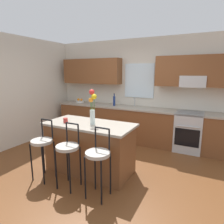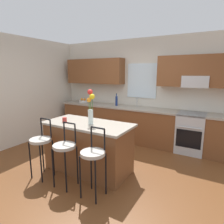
{
  "view_description": "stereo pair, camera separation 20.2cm",
  "coord_description": "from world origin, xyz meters",
  "px_view_note": "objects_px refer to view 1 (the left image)",
  "views": [
    {
      "loc": [
        1.75,
        -3.02,
        1.83
      ],
      "look_at": [
        -0.08,
        0.55,
        1.0
      ],
      "focal_mm": 31.08,
      "sensor_mm": 36.0,
      "label": 1
    },
    {
      "loc": [
        1.93,
        -2.93,
        1.83
      ],
      "look_at": [
        -0.08,
        0.55,
        1.0
      ],
      "focal_mm": 31.08,
      "sensor_mm": 36.0,
      "label": 2
    }
  ],
  "objects_px": {
    "kitchen_island": "(90,147)",
    "bottle_olive_oil": "(114,101)",
    "bar_stool_near": "(42,144)",
    "bar_stool_middle": "(68,150)",
    "flower_vase": "(92,106)",
    "oven_range": "(188,132)",
    "bar_stool_far": "(98,157)",
    "mug_ceramic": "(66,120)",
    "fruit_bowl_oranges": "(80,101)"
  },
  "relations": [
    {
      "from": "bar_stool_near",
      "to": "bar_stool_far",
      "type": "distance_m",
      "value": 1.1
    },
    {
      "from": "bar_stool_middle",
      "to": "mug_ceramic",
      "type": "xyz_separation_m",
      "value": [
        -0.4,
        0.44,
        0.33
      ]
    },
    {
      "from": "bar_stool_middle",
      "to": "mug_ceramic",
      "type": "distance_m",
      "value": 0.68
    },
    {
      "from": "bar_stool_middle",
      "to": "bar_stool_far",
      "type": "bearing_deg",
      "value": 0.0
    },
    {
      "from": "bar_stool_far",
      "to": "flower_vase",
      "type": "distance_m",
      "value": 0.97
    },
    {
      "from": "bar_stool_far",
      "to": "flower_vase",
      "type": "bearing_deg",
      "value": 127.98
    },
    {
      "from": "oven_range",
      "to": "bar_stool_near",
      "type": "relative_size",
      "value": 0.88
    },
    {
      "from": "kitchen_island",
      "to": "bar_stool_far",
      "type": "xyz_separation_m",
      "value": [
        0.55,
        -0.61,
        0.17
      ]
    },
    {
      "from": "bar_stool_middle",
      "to": "bar_stool_far",
      "type": "height_order",
      "value": "same"
    },
    {
      "from": "oven_range",
      "to": "bar_stool_near",
      "type": "xyz_separation_m",
      "value": [
        -2.08,
        -2.48,
        0.18
      ]
    },
    {
      "from": "flower_vase",
      "to": "fruit_bowl_oranges",
      "type": "relative_size",
      "value": 2.57
    },
    {
      "from": "oven_range",
      "to": "bar_stool_far",
      "type": "distance_m",
      "value": 2.67
    },
    {
      "from": "oven_range",
      "to": "fruit_bowl_oranges",
      "type": "distance_m",
      "value": 3.17
    },
    {
      "from": "oven_range",
      "to": "bar_stool_far",
      "type": "xyz_separation_m",
      "value": [
        -0.98,
        -2.48,
        0.18
      ]
    },
    {
      "from": "oven_range",
      "to": "fruit_bowl_oranges",
      "type": "height_order",
      "value": "fruit_bowl_oranges"
    },
    {
      "from": "kitchen_island",
      "to": "bar_stool_middle",
      "type": "xyz_separation_m",
      "value": [
        -0.0,
        -0.61,
        0.17
      ]
    },
    {
      "from": "bar_stool_near",
      "to": "bar_stool_middle",
      "type": "relative_size",
      "value": 1.0
    },
    {
      "from": "bar_stool_near",
      "to": "bar_stool_middle",
      "type": "height_order",
      "value": "same"
    },
    {
      "from": "bar_stool_middle",
      "to": "oven_range",
      "type": "bearing_deg",
      "value": 58.39
    },
    {
      "from": "bar_stool_near",
      "to": "mug_ceramic",
      "type": "height_order",
      "value": "bar_stool_near"
    },
    {
      "from": "flower_vase",
      "to": "kitchen_island",
      "type": "bearing_deg",
      "value": 170.5
    },
    {
      "from": "oven_range",
      "to": "bar_stool_near",
      "type": "bearing_deg",
      "value": -129.94
    },
    {
      "from": "kitchen_island",
      "to": "flower_vase",
      "type": "relative_size",
      "value": 2.66
    },
    {
      "from": "bar_stool_far",
      "to": "mug_ceramic",
      "type": "xyz_separation_m",
      "value": [
        -0.95,
        0.44,
        0.33
      ]
    },
    {
      "from": "oven_range",
      "to": "kitchen_island",
      "type": "height_order",
      "value": "same"
    },
    {
      "from": "kitchen_island",
      "to": "fruit_bowl_oranges",
      "type": "distance_m",
      "value": 2.53
    },
    {
      "from": "kitchen_island",
      "to": "bar_stool_near",
      "type": "height_order",
      "value": "bar_stool_near"
    },
    {
      "from": "mug_ceramic",
      "to": "bar_stool_middle",
      "type": "bearing_deg",
      "value": -47.66
    },
    {
      "from": "mug_ceramic",
      "to": "fruit_bowl_oranges",
      "type": "distance_m",
      "value": 2.38
    },
    {
      "from": "kitchen_island",
      "to": "bottle_olive_oil",
      "type": "distance_m",
      "value": 2.04
    },
    {
      "from": "fruit_bowl_oranges",
      "to": "mug_ceramic",
      "type": "bearing_deg",
      "value": -59.85
    },
    {
      "from": "fruit_bowl_oranges",
      "to": "bar_stool_far",
      "type": "bearing_deg",
      "value": -49.34
    },
    {
      "from": "mug_ceramic",
      "to": "bottle_olive_oil",
      "type": "height_order",
      "value": "bottle_olive_oil"
    },
    {
      "from": "oven_range",
      "to": "bar_stool_near",
      "type": "height_order",
      "value": "bar_stool_near"
    },
    {
      "from": "fruit_bowl_oranges",
      "to": "bottle_olive_oil",
      "type": "xyz_separation_m",
      "value": [
        1.16,
        -0.0,
        0.1
      ]
    },
    {
      "from": "bar_stool_near",
      "to": "bar_stool_far",
      "type": "height_order",
      "value": "same"
    },
    {
      "from": "bar_stool_middle",
      "to": "flower_vase",
      "type": "bearing_deg",
      "value": 81.54
    },
    {
      "from": "fruit_bowl_oranges",
      "to": "bottle_olive_oil",
      "type": "distance_m",
      "value": 1.16
    },
    {
      "from": "flower_vase",
      "to": "mug_ceramic",
      "type": "xyz_separation_m",
      "value": [
        -0.49,
        -0.15,
        -0.28
      ]
    },
    {
      "from": "oven_range",
      "to": "flower_vase",
      "type": "bearing_deg",
      "value": -127.3
    },
    {
      "from": "bar_stool_near",
      "to": "fruit_bowl_oranges",
      "type": "height_order",
      "value": "fruit_bowl_oranges"
    },
    {
      "from": "kitchen_island",
      "to": "bar_stool_middle",
      "type": "distance_m",
      "value": 0.63
    },
    {
      "from": "bar_stool_near",
      "to": "bottle_olive_oil",
      "type": "distance_m",
      "value": 2.54
    },
    {
      "from": "oven_range",
      "to": "flower_vase",
      "type": "distance_m",
      "value": 2.5
    },
    {
      "from": "kitchen_island",
      "to": "bottle_olive_oil",
      "type": "bearing_deg",
      "value": 103.06
    },
    {
      "from": "fruit_bowl_oranges",
      "to": "oven_range",
      "type": "bearing_deg",
      "value": -0.45
    },
    {
      "from": "bar_stool_near",
      "to": "mug_ceramic",
      "type": "bearing_deg",
      "value": 71.52
    },
    {
      "from": "kitchen_island",
      "to": "bar_stool_far",
      "type": "height_order",
      "value": "bar_stool_far"
    },
    {
      "from": "kitchen_island",
      "to": "bar_stool_middle",
      "type": "height_order",
      "value": "bar_stool_middle"
    },
    {
      "from": "bar_stool_far",
      "to": "kitchen_island",
      "type": "bearing_deg",
      "value": 132.2
    }
  ]
}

